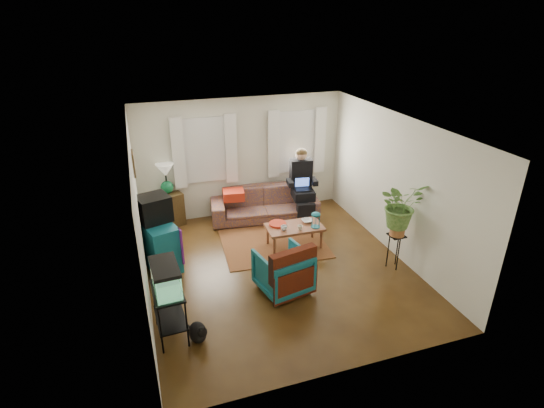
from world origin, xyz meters
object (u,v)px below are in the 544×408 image
object	(u,v)px
sofa	(264,199)
armchair	(283,269)
side_table	(169,209)
aquarium_stand	(170,313)
coffee_table	(294,236)
dresser	(159,244)
plant_stand	(394,251)

from	to	relation	value
sofa	armchair	size ratio (longest dim) A/B	2.92
sofa	side_table	bearing A→B (deg)	178.56
sofa	aquarium_stand	bearing A→B (deg)	-118.26
sofa	coffee_table	bearing A→B (deg)	-74.65
armchair	coffee_table	size ratio (longest dim) A/B	0.74
sofa	armchair	bearing A→B (deg)	-92.54
side_table	coffee_table	bearing A→B (deg)	-38.57
coffee_table	sofa	bearing A→B (deg)	98.80
sofa	dresser	distance (m)	2.67
coffee_table	plant_stand	distance (m)	1.89
side_table	plant_stand	size ratio (longest dim) A/B	1.10
dresser	plant_stand	size ratio (longest dim) A/B	1.46
sofa	aquarium_stand	world-z (taller)	sofa
dresser	aquarium_stand	xyz separation A→B (m)	(-0.01, -1.94, -0.04)
side_table	coffee_table	world-z (taller)	side_table
armchair	plant_stand	distance (m)	2.11
coffee_table	plant_stand	world-z (taller)	plant_stand
coffee_table	side_table	bearing A→B (deg)	143.20
side_table	aquarium_stand	bearing A→B (deg)	-95.66
sofa	aquarium_stand	xyz separation A→B (m)	(-2.37, -3.19, -0.07)
aquarium_stand	coffee_table	distance (m)	3.11
sofa	dresser	bearing A→B (deg)	-143.72
aquarium_stand	armchair	xyz separation A→B (m)	(1.86, 0.53, 0.01)
dresser	armchair	world-z (taller)	dresser
side_table	armchair	size ratio (longest dim) A/B	0.91
side_table	plant_stand	world-z (taller)	side_table
coffee_table	armchair	bearing A→B (deg)	-116.72
sofa	aquarium_stand	size ratio (longest dim) A/B	2.99
side_table	aquarium_stand	xyz separation A→B (m)	(-0.35, -3.53, 0.03)
sofa	aquarium_stand	distance (m)	3.97
dresser	armchair	xyz separation A→B (m)	(1.85, -1.40, -0.03)
dresser	plant_stand	world-z (taller)	dresser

